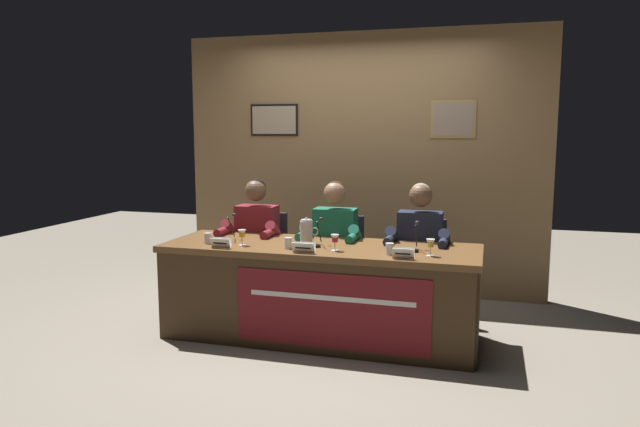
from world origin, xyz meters
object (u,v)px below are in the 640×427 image
at_px(water_cup_center, 288,244).
at_px(panelist_right, 419,246).
at_px(chair_center, 338,268).
at_px(water_pitcher_central, 307,232).
at_px(nameplate_center, 304,248).
at_px(juice_glass_right, 430,244).
at_px(panelist_center, 333,242).
at_px(nameplate_left, 221,243).
at_px(panelist_left, 254,237).
at_px(microphone_right, 416,241).
at_px(chair_right, 421,273).
at_px(conference_table, 317,279).
at_px(juice_glass_center, 335,239).
at_px(water_cup_right, 390,250).
at_px(nameplate_right, 403,253).
at_px(microphone_left, 230,232).
at_px(chair_left, 262,263).
at_px(microphone_center, 318,237).
at_px(water_cup_left, 208,239).
at_px(juice_glass_left, 242,235).

bearing_deg(water_cup_center, panelist_right, 33.09).
xyz_separation_m(chair_center, water_pitcher_central, (-0.12, -0.55, 0.41)).
relative_size(nameplate_center, juice_glass_right, 1.36).
bearing_deg(panelist_center, water_pitcher_central, -109.37).
bearing_deg(nameplate_left, nameplate_center, 0.07).
height_order(panelist_left, microphone_right, panelist_left).
height_order(microphone_right, water_pitcher_central, microphone_right).
bearing_deg(panelist_right, water_cup_center, -146.91).
bearing_deg(chair_right, conference_table, -135.86).
relative_size(juice_glass_center, water_pitcher_central, 0.59).
xyz_separation_m(chair_center, water_cup_right, (0.58, -0.80, 0.36)).
bearing_deg(juice_glass_center, nameplate_right, -14.85).
bearing_deg(chair_center, chair_right, 0.00).
bearing_deg(water_pitcher_central, juice_glass_right, -12.40).
relative_size(microphone_left, water_pitcher_central, 1.03).
distance_m(microphone_left, juice_glass_right, 1.63).
relative_size(chair_left, chair_center, 1.00).
relative_size(nameplate_center, juice_glass_center, 1.36).
relative_size(panelist_left, microphone_center, 5.60).
bearing_deg(panelist_center, nameplate_center, -92.45).
bearing_deg(nameplate_right, microphone_center, 158.46).
xyz_separation_m(chair_center, microphone_center, (0.00, -0.64, 0.39)).
distance_m(water_cup_left, nameplate_right, 1.58).
bearing_deg(juice_glass_left, juice_glass_center, -0.30).
height_order(juice_glass_left, microphone_left, microphone_left).
bearing_deg(chair_center, water_cup_right, -53.87).
relative_size(conference_table, nameplate_right, 16.07).
height_order(juice_glass_left, nameplate_right, juice_glass_left).
bearing_deg(nameplate_right, chair_center, 127.29).
distance_m(water_cup_center, panelist_right, 1.10).
relative_size(conference_table, chair_left, 2.80).
xyz_separation_m(water_cup_left, microphone_right, (1.62, 0.16, 0.04)).
height_order(panelist_center, nameplate_center, panelist_center).
relative_size(water_cup_center, microphone_right, 0.39).
xyz_separation_m(juice_glass_left, panelist_right, (1.31, 0.57, -0.13)).
height_order(nameplate_left, chair_right, chair_right).
height_order(nameplate_left, water_cup_right, water_cup_right).
height_order(water_cup_center, water_pitcher_central, water_pitcher_central).
distance_m(water_cup_center, juice_glass_right, 1.06).
distance_m(conference_table, nameplate_right, 0.78).
bearing_deg(chair_left, microphone_right, -22.64).
distance_m(nameplate_center, microphone_center, 0.28).
xyz_separation_m(conference_table, water_cup_left, (-0.88, -0.08, 0.28)).
bearing_deg(nameplate_right, microphone_left, 168.24).
relative_size(nameplate_left, nameplate_right, 1.03).
relative_size(conference_table, panelist_right, 2.04).
bearing_deg(nameplate_left, panelist_left, 92.36).
distance_m(chair_left, juice_glass_right, 1.81).
height_order(chair_center, panelist_right, panelist_right).
bearing_deg(panelist_right, nameplate_right, -92.00).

